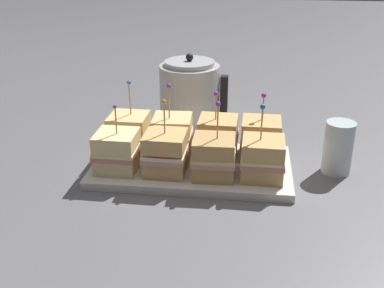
% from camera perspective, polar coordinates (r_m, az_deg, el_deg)
% --- Properties ---
extents(ground_plane, '(6.00, 6.00, 0.00)m').
position_cam_1_polar(ground_plane, '(1.07, 0.00, -3.14)').
color(ground_plane, slate).
extents(serving_platter, '(0.43, 0.24, 0.02)m').
position_cam_1_polar(serving_platter, '(1.07, 0.00, -2.71)').
color(serving_platter, silver).
rests_on(serving_platter, ground_plane).
extents(sandwich_front_far_left, '(0.09, 0.09, 0.15)m').
position_cam_1_polar(sandwich_front_far_left, '(1.03, -8.88, -0.85)').
color(sandwich_front_far_left, beige).
rests_on(sandwich_front_far_left, serving_platter).
extents(sandwich_front_center_left, '(0.09, 0.09, 0.16)m').
position_cam_1_polar(sandwich_front_center_left, '(1.01, -3.17, -1.07)').
color(sandwich_front_center_left, tan).
rests_on(sandwich_front_center_left, serving_platter).
extents(sandwich_front_center_right, '(0.09, 0.09, 0.16)m').
position_cam_1_polar(sandwich_front_center_right, '(0.99, 2.61, -1.54)').
color(sandwich_front_center_right, tan).
rests_on(sandwich_front_center_right, serving_platter).
extents(sandwich_front_far_right, '(0.09, 0.09, 0.16)m').
position_cam_1_polar(sandwich_front_far_right, '(1.00, 8.37, -1.72)').
color(sandwich_front_far_right, tan).
rests_on(sandwich_front_far_right, serving_platter).
extents(sandwich_back_far_left, '(0.09, 0.09, 0.17)m').
position_cam_1_polar(sandwich_back_far_left, '(1.11, -7.46, 1.28)').
color(sandwich_back_far_left, '#DBB77A').
rests_on(sandwich_back_far_left, serving_platter).
extents(sandwich_back_center_left, '(0.09, 0.09, 0.17)m').
position_cam_1_polar(sandwich_back_center_left, '(1.09, -2.34, 1.04)').
color(sandwich_back_center_left, '#DBB77A').
rests_on(sandwich_back_center_left, serving_platter).
extents(sandwich_back_center_right, '(0.09, 0.09, 0.15)m').
position_cam_1_polar(sandwich_back_center_right, '(1.09, 3.09, 0.85)').
color(sandwich_back_center_right, tan).
rests_on(sandwich_back_center_right, serving_platter).
extents(sandwich_back_far_right, '(0.09, 0.09, 0.15)m').
position_cam_1_polar(sandwich_back_far_right, '(1.09, 8.15, 0.64)').
color(sandwich_back_far_right, tan).
rests_on(sandwich_back_far_right, serving_platter).
extents(kettle_steel, '(0.18, 0.16, 0.20)m').
position_cam_1_polar(kettle_steel, '(1.29, -0.24, 5.93)').
color(kettle_steel, '#B7BABF').
rests_on(kettle_steel, ground_plane).
extents(drinking_glass, '(0.06, 0.06, 0.12)m').
position_cam_1_polar(drinking_glass, '(1.09, 16.94, -0.41)').
color(drinking_glass, silver).
rests_on(drinking_glass, ground_plane).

